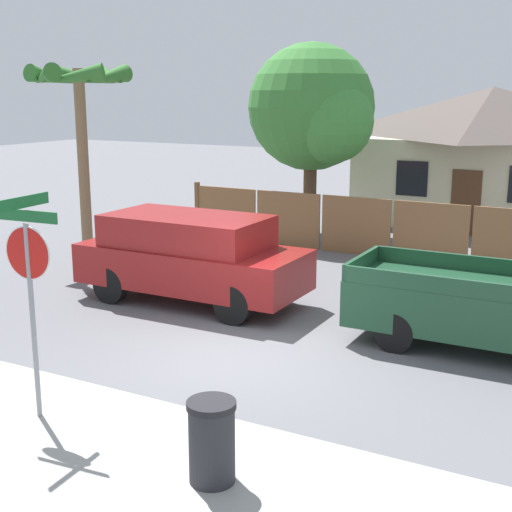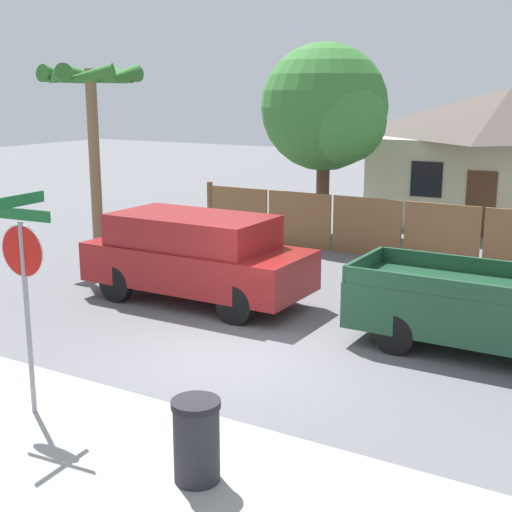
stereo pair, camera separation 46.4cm
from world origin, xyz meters
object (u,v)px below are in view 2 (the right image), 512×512
object	(u,v)px
oak_tree	(329,111)
trash_bin	(196,440)
house	(507,152)
stop_sign	(24,268)
palm_tree	(91,94)
red_suv	(196,255)

from	to	relation	value
oak_tree	trash_bin	world-z (taller)	oak_tree
house	trash_bin	xyz separation A→B (m)	(0.69, -19.06, -1.82)
house	stop_sign	world-z (taller)	house
oak_tree	trash_bin	xyz separation A→B (m)	(4.75, -13.53, -3.27)
palm_tree	red_suv	size ratio (longest dim) A/B	1.04
palm_tree	red_suv	xyz separation A→B (m)	(4.44, -1.83, -3.26)
red_suv	oak_tree	bearing A→B (deg)	94.35
palm_tree	trash_bin	xyz separation A→B (m)	(8.57, -7.65, -3.77)
house	oak_tree	size ratio (longest dim) A/B	1.43
house	red_suv	distance (m)	13.74
oak_tree	red_suv	world-z (taller)	oak_tree
stop_sign	trash_bin	size ratio (longest dim) A/B	3.10
stop_sign	palm_tree	bearing A→B (deg)	122.64
palm_tree	trash_bin	bearing A→B (deg)	-41.76
red_suv	trash_bin	bearing A→B (deg)	-54.96
oak_tree	palm_tree	bearing A→B (deg)	-123.04
stop_sign	trash_bin	bearing A→B (deg)	-10.38
house	red_suv	world-z (taller)	house
oak_tree	house	bearing A→B (deg)	53.73
oak_tree	stop_sign	xyz separation A→B (m)	(1.78, -13.23, -1.70)
trash_bin	palm_tree	bearing A→B (deg)	138.24
oak_tree	red_suv	bearing A→B (deg)	-85.37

